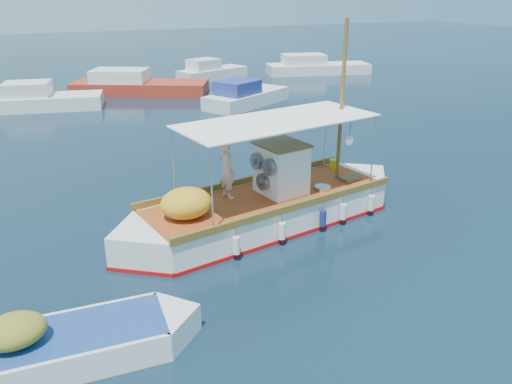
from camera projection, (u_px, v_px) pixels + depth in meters
name	position (u px, v px, depth m)	size (l,w,h in m)	color
ground	(297.00, 229.00, 14.74)	(160.00, 160.00, 0.00)	black
fishing_caique	(266.00, 207.00, 14.87)	(9.72, 3.76, 6.01)	white
dinghy	(57.00, 350.00, 9.37)	(5.49, 1.81, 1.34)	white
bg_boat_nw	(43.00, 101.00, 29.34)	(6.69, 3.71, 1.80)	silver
bg_boat_n	(136.00, 86.00, 33.76)	(9.25, 6.59, 1.80)	#A82E1C
bg_boat_ne	(245.00, 97.00, 30.24)	(6.23, 4.72, 1.80)	silver
bg_boat_e	(315.00, 68.00, 41.76)	(8.87, 4.58, 1.80)	silver
bg_boat_far_n	(211.00, 73.00, 39.19)	(6.02, 3.77, 1.80)	silver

